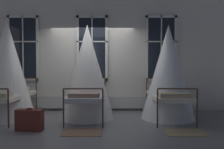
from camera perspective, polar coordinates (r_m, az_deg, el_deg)
name	(u,v)px	position (r m, az deg, el deg)	size (l,w,h in m)	color
ground	(89,118)	(6.11, -5.79, -10.61)	(20.11, 20.11, 0.00)	slate
back_wall_with_windows	(92,53)	(7.16, -4.89, 5.32)	(9.72, 0.10, 3.50)	silver
window_bank	(92,75)	(7.03, -4.95, -0.01)	(5.09, 0.10, 2.79)	black
cot_first	(7,70)	(6.47, -24.35, 0.96)	(1.37, 1.90, 2.54)	#4C3323
cot_second	(87,73)	(5.98, -6.14, 0.41)	(1.37, 1.91, 2.40)	#4C3323
cot_third	(168,73)	(6.09, 13.54, 0.39)	(1.37, 1.92, 2.40)	#4C3323
rug_second	(82,132)	(4.85, -7.38, -13.91)	(0.80, 0.56, 0.01)	brown
rug_third	(185,132)	(5.03, 17.54, -13.38)	(0.80, 0.56, 0.01)	#8E7A5B
suitcase_dark	(29,120)	(5.19, -19.65, -10.47)	(0.59, 0.30, 0.47)	#5B231E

